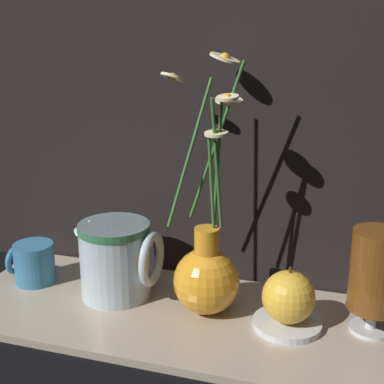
{
  "coord_description": "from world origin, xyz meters",
  "views": [
    {
      "loc": [
        0.23,
        -0.71,
        0.44
      ],
      "look_at": [
        0.01,
        0.0,
        0.21
      ],
      "focal_mm": 50.0,
      "sensor_mm": 36.0,
      "label": 1
    }
  ],
  "objects": [
    {
      "name": "orange_fruit",
      "position": [
        0.15,
        0.01,
        0.06
      ],
      "size": [
        0.08,
        0.08,
        0.09
      ],
      "color": "gold",
      "rests_on": "saucer_plate"
    },
    {
      "name": "ground_plane",
      "position": [
        0.0,
        0.0,
        0.0
      ],
      "size": [
        6.0,
        6.0,
        0.0
      ],
      "primitive_type": "plane",
      "color": "black"
    },
    {
      "name": "yellow_mug",
      "position": [
        -0.29,
        0.03,
        0.05
      ],
      "size": [
        0.08,
        0.07,
        0.07
      ],
      "color": "teal",
      "rests_on": "shelf"
    },
    {
      "name": "ceramic_pitcher",
      "position": [
        -0.13,
        0.02,
        0.08
      ],
      "size": [
        0.14,
        0.12,
        0.14
      ],
      "color": "silver",
      "rests_on": "shelf"
    },
    {
      "name": "tea_glass",
      "position": [
        0.27,
        0.03,
        0.11
      ],
      "size": [
        0.08,
        0.08,
        0.16
      ],
      "color": "silver",
      "rests_on": "shelf"
    },
    {
      "name": "vase_with_flowers",
      "position": [
        0.03,
        0.02,
        0.08
      ],
      "size": [
        0.15,
        0.16,
        0.39
      ],
      "color": "orange",
      "rests_on": "shelf"
    },
    {
      "name": "saucer_plate",
      "position": [
        0.15,
        0.01,
        0.02
      ],
      "size": [
        0.1,
        0.1,
        0.01
      ],
      "color": "silver",
      "rests_on": "shelf"
    },
    {
      "name": "shelf",
      "position": [
        0.0,
        0.0,
        0.01
      ],
      "size": [
        0.74,
        0.28,
        0.01
      ],
      "color": "tan",
      "rests_on": "ground_plane"
    }
  ]
}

